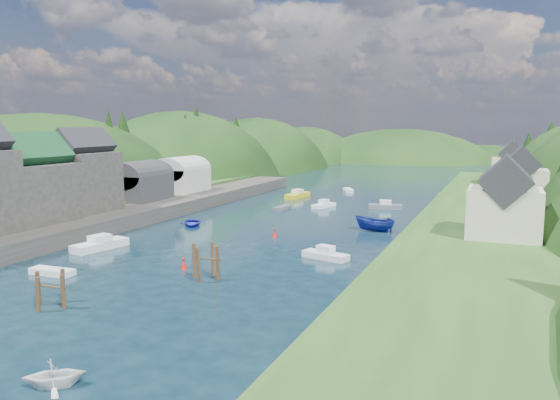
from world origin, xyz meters
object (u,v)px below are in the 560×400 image
at_px(piling_cluster_far, 206,265).
at_px(channel_buoy_near, 184,264).
at_px(channel_buoy_far, 275,233).
at_px(piling_cluster_near, 51,293).

relative_size(piling_cluster_far, channel_buoy_near, 3.42).
distance_m(channel_buoy_near, channel_buoy_far, 17.43).
bearing_deg(channel_buoy_near, channel_buoy_far, 82.99).
xyz_separation_m(piling_cluster_near, channel_buoy_near, (3.40, 13.23, -0.58)).
height_order(channel_buoy_near, channel_buoy_far, same).
bearing_deg(piling_cluster_near, channel_buoy_near, 75.60).
distance_m(piling_cluster_far, channel_buoy_far, 19.59).
bearing_deg(channel_buoy_far, piling_cluster_far, -85.30).
xyz_separation_m(piling_cluster_far, channel_buoy_far, (-1.60, 19.51, -0.83)).
bearing_deg(channel_buoy_near, piling_cluster_far, -30.57).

